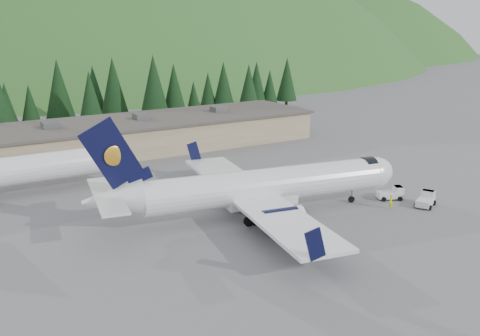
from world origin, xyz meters
name	(u,v)px	position (x,y,z in m)	size (l,w,h in m)	color
ground	(268,214)	(0.00, 0.00, 0.00)	(600.00, 600.00, 0.00)	#5D5D62
airliner	(259,187)	(-1.06, 0.19, 3.26)	(36.81, 34.73, 12.24)	white
baggage_tug_a	(426,199)	(17.63, -7.43, 0.75)	(3.52, 2.90, 1.68)	silver
baggage_tug_b	(392,193)	(16.03, -3.63, 0.73)	(3.41, 2.81, 1.63)	silver
terminal_building	(114,137)	(-5.01, 38.00, 2.62)	(71.00, 17.00, 6.10)	#8F805D
ramp_worker	(391,202)	(13.23, -6.03, 0.84)	(0.61, 0.40, 1.67)	#D9E900
tree_line	(54,95)	(-9.07, 60.78, 7.35)	(114.48, 18.37, 14.33)	black
hills	(127,227)	(53.34, 207.38, -82.80)	(614.00, 330.00, 300.00)	#1F4F1B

